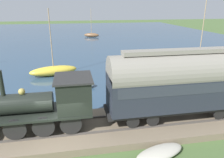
{
  "coord_description": "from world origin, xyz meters",
  "views": [
    {
      "loc": [
        -10.87,
        -0.86,
        7.39
      ],
      "look_at": [
        5.95,
        -3.98,
        1.54
      ],
      "focal_mm": 35.0,
      "sensor_mm": 36.0,
      "label": 1
    }
  ],
  "objects_px": {
    "passenger_coach": "(183,81)",
    "beached_dinghy": "(160,153)",
    "sailboat_gray": "(198,63)",
    "sailboat_yellow": "(54,70)",
    "sailboat_brown": "(92,35)",
    "rowboat_near_shore": "(84,85)",
    "steam_locomotive": "(53,100)"
  },
  "relations": [
    {
      "from": "sailboat_gray",
      "to": "beached_dinghy",
      "type": "relative_size",
      "value": 2.78
    },
    {
      "from": "steam_locomotive",
      "to": "sailboat_yellow",
      "type": "xyz_separation_m",
      "value": [
        12.03,
        0.89,
        -1.74
      ]
    },
    {
      "from": "sailboat_brown",
      "to": "beached_dinghy",
      "type": "distance_m",
      "value": 44.21
    },
    {
      "from": "sailboat_brown",
      "to": "sailboat_gray",
      "type": "height_order",
      "value": "sailboat_gray"
    },
    {
      "from": "sailboat_gray",
      "to": "sailboat_brown",
      "type": "bearing_deg",
      "value": 18.79
    },
    {
      "from": "steam_locomotive",
      "to": "sailboat_yellow",
      "type": "height_order",
      "value": "sailboat_yellow"
    },
    {
      "from": "sailboat_brown",
      "to": "beached_dinghy",
      "type": "xyz_separation_m",
      "value": [
        -44.2,
        0.72,
        -0.3
      ]
    },
    {
      "from": "steam_locomotive",
      "to": "sailboat_brown",
      "type": "xyz_separation_m",
      "value": [
        41.26,
        -6.04,
        -1.77
      ]
    },
    {
      "from": "sailboat_gray",
      "to": "sailboat_yellow",
      "type": "xyz_separation_m",
      "value": [
        0.69,
        16.89,
        -0.16
      ]
    },
    {
      "from": "sailboat_yellow",
      "to": "sailboat_brown",
      "type": "bearing_deg",
      "value": -26.08
    },
    {
      "from": "sailboat_yellow",
      "to": "beached_dinghy",
      "type": "distance_m",
      "value": 16.21
    },
    {
      "from": "sailboat_brown",
      "to": "rowboat_near_shore",
      "type": "height_order",
      "value": "sailboat_brown"
    },
    {
      "from": "sailboat_gray",
      "to": "beached_dinghy",
      "type": "distance_m",
      "value": 17.84
    },
    {
      "from": "steam_locomotive",
      "to": "sailboat_yellow",
      "type": "distance_m",
      "value": 12.19
    },
    {
      "from": "sailboat_brown",
      "to": "rowboat_near_shore",
      "type": "bearing_deg",
      "value": -168.75
    },
    {
      "from": "sailboat_gray",
      "to": "rowboat_near_shore",
      "type": "height_order",
      "value": "sailboat_gray"
    },
    {
      "from": "sailboat_brown",
      "to": "sailboat_gray",
      "type": "bearing_deg",
      "value": -143.72
    },
    {
      "from": "passenger_coach",
      "to": "sailboat_yellow",
      "type": "xyz_separation_m",
      "value": [
        12.03,
        8.76,
        -2.39
      ]
    },
    {
      "from": "sailboat_gray",
      "to": "sailboat_yellow",
      "type": "distance_m",
      "value": 16.91
    },
    {
      "from": "sailboat_brown",
      "to": "beached_dinghy",
      "type": "height_order",
      "value": "sailboat_brown"
    },
    {
      "from": "passenger_coach",
      "to": "rowboat_near_shore",
      "type": "distance_m",
      "value": 9.81
    },
    {
      "from": "rowboat_near_shore",
      "to": "beached_dinghy",
      "type": "relative_size",
      "value": 0.76
    },
    {
      "from": "sailboat_brown",
      "to": "passenger_coach",
      "type": "bearing_deg",
      "value": -159.6
    },
    {
      "from": "steam_locomotive",
      "to": "sailboat_gray",
      "type": "relative_size",
      "value": 0.71
    },
    {
      "from": "sailboat_yellow",
      "to": "rowboat_near_shore",
      "type": "xyz_separation_m",
      "value": [
        -4.54,
        -3.01,
        -0.28
      ]
    },
    {
      "from": "sailboat_yellow",
      "to": "beached_dinghy",
      "type": "xyz_separation_m",
      "value": [
        -14.97,
        -6.21,
        -0.33
      ]
    },
    {
      "from": "passenger_coach",
      "to": "beached_dinghy",
      "type": "bearing_deg",
      "value": 139.05
    },
    {
      "from": "steam_locomotive",
      "to": "passenger_coach",
      "type": "height_order",
      "value": "passenger_coach"
    },
    {
      "from": "sailboat_brown",
      "to": "rowboat_near_shore",
      "type": "xyz_separation_m",
      "value": [
        -33.78,
        3.92,
        -0.25
      ]
    },
    {
      "from": "sailboat_yellow",
      "to": "rowboat_near_shore",
      "type": "bearing_deg",
      "value": -159.19
    },
    {
      "from": "passenger_coach",
      "to": "beached_dinghy",
      "type": "xyz_separation_m",
      "value": [
        -2.94,
        2.55,
        -2.72
      ]
    },
    {
      "from": "sailboat_gray",
      "to": "rowboat_near_shore",
      "type": "xyz_separation_m",
      "value": [
        -3.86,
        13.88,
        -0.44
      ]
    }
  ]
}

